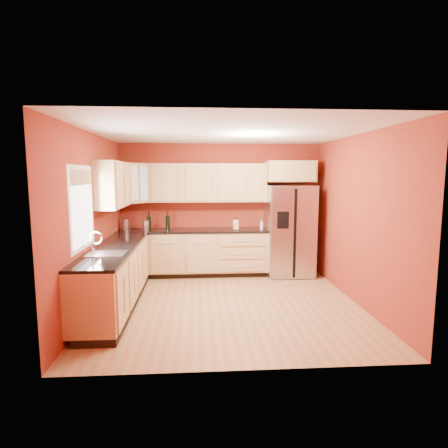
{
  "coord_description": "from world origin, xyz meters",
  "views": [
    {
      "loc": [
        -0.44,
        -5.57,
        1.99
      ],
      "look_at": [
        0.01,
        0.9,
        1.13
      ],
      "focal_mm": 30.0,
      "sensor_mm": 36.0,
      "label": 1
    }
  ],
  "objects_px": {
    "wine_bottle_a": "(149,221)",
    "knife_block": "(236,225)",
    "canister_left": "(146,225)",
    "soap_dispenser": "(262,225)",
    "refrigerator": "(289,231)"
  },
  "relations": [
    {
      "from": "wine_bottle_a",
      "to": "knife_block",
      "type": "relative_size",
      "value": 1.82
    },
    {
      "from": "canister_left",
      "to": "soap_dispenser",
      "type": "height_order",
      "value": "canister_left"
    },
    {
      "from": "canister_left",
      "to": "knife_block",
      "type": "relative_size",
      "value": 1.01
    },
    {
      "from": "knife_block",
      "to": "canister_left",
      "type": "bearing_deg",
      "value": 169.4
    },
    {
      "from": "knife_block",
      "to": "refrigerator",
      "type": "bearing_deg",
      "value": -10.64
    },
    {
      "from": "knife_block",
      "to": "wine_bottle_a",
      "type": "bearing_deg",
      "value": 166.45
    },
    {
      "from": "canister_left",
      "to": "wine_bottle_a",
      "type": "xyz_separation_m",
      "value": [
        0.05,
        0.09,
        0.08
      ]
    },
    {
      "from": "canister_left",
      "to": "wine_bottle_a",
      "type": "relative_size",
      "value": 0.56
    },
    {
      "from": "canister_left",
      "to": "soap_dispenser",
      "type": "distance_m",
      "value": 2.25
    },
    {
      "from": "wine_bottle_a",
      "to": "canister_left",
      "type": "bearing_deg",
      "value": -120.31
    },
    {
      "from": "canister_left",
      "to": "soap_dispenser",
      "type": "xyz_separation_m",
      "value": [
        2.25,
        0.03,
        -0.01
      ]
    },
    {
      "from": "refrigerator",
      "to": "wine_bottle_a",
      "type": "relative_size",
      "value": 5.02
    },
    {
      "from": "wine_bottle_a",
      "to": "knife_block",
      "type": "bearing_deg",
      "value": -2.94
    },
    {
      "from": "refrigerator",
      "to": "wine_bottle_a",
      "type": "height_order",
      "value": "refrigerator"
    },
    {
      "from": "refrigerator",
      "to": "knife_block",
      "type": "height_order",
      "value": "refrigerator"
    }
  ]
}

